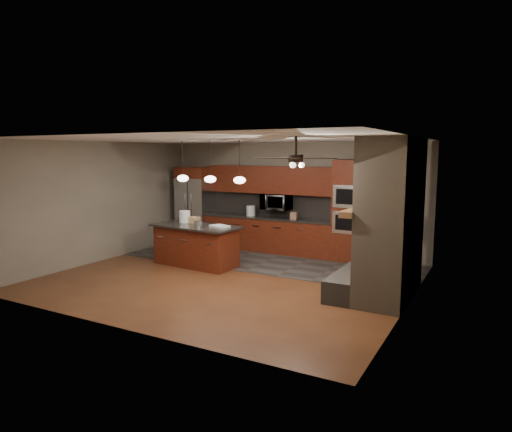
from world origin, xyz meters
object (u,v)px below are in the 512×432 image
Objects in this scene: oven_tower at (351,211)px; paint_tray at (220,226)px; refrigerator at (196,206)px; cardboard_box at (194,220)px; kitchen_island at (196,245)px; paint_can at (198,224)px; counter_bucket at (251,211)px; white_bucket at (185,217)px; counter_box at (294,216)px; microwave at (276,202)px.

paint_tray is at bearing -138.67° from oven_tower.
refrigerator is 9.45× the size of cardboard_box.
kitchen_island is at bearing -49.34° from cardboard_box.
paint_can is 0.69× the size of counter_bucket.
oven_tower reaches higher than counter_bucket.
refrigerator reaches higher than paint_tray.
refrigerator is 1.02× the size of kitchen_island.
white_bucket is at bearing -110.83° from counter_bucket.
paint_can is 1.00× the size of counter_box.
white_bucket is 1.04× the size of counter_bucket.
counter_bucket is (0.09, 2.22, 0.05)m from paint_can.
microwave is 2.17m from paint_tray.
microwave is 2.50m from kitchen_island.
oven_tower reaches higher than cardboard_box.
counter_bucket is (0.24, 2.10, 0.57)m from kitchen_island.
kitchen_island is 0.63m from cardboard_box.
cardboard_box reaches higher than kitchen_island.
kitchen_island is at bearing -24.74° from white_bucket.
paint_can is 0.49m from paint_tray.
counter_box is at bearing 0.60° from refrigerator.
paint_can is (0.63, -0.33, -0.08)m from white_bucket.
kitchen_island is 0.78m from paint_tray.
white_bucket is 1.51× the size of paint_can.
refrigerator is 11.93× the size of counter_box.
microwave is 2.68× the size of white_bucket.
refrigerator is at bearing 130.67° from kitchen_island.
counter_box is at bearing -2.28° from counter_bucket.
microwave is 0.35× the size of kitchen_island.
paint_can is at bearing -109.72° from microwave.
counter_box is at bearing 42.92° from white_bucket.
white_bucket reaches higher than counter_bucket.
paint_can is 0.79× the size of cardboard_box.
counter_box is (1.35, 2.17, 0.01)m from paint_can.
paint_tray is at bearing -8.99° from white_bucket.
white_bucket is 0.67× the size of paint_tray.
paint_tray is (2.08, -1.97, -0.13)m from refrigerator.
paint_can is (-2.79, -2.21, -0.21)m from oven_tower.
counter_box is (0.89, 2.01, 0.05)m from paint_tray.
counter_bucket is at bearing 118.17° from paint_tray.
refrigerator reaches higher than counter_bucket.
microwave reaches higher than kitchen_island.
paint_can is at bearing -45.10° from cardboard_box.
counter_bucket is at bearing -176.04° from microwave.
refrigerator reaches higher than microwave.
refrigerator reaches higher than white_bucket.
paint_tray is (-0.35, -2.11, -0.36)m from microwave.
kitchen_island is 0.79m from white_bucket.
counter_bucket is (-0.72, -0.05, -0.27)m from microwave.
cardboard_box is at bearing -176.43° from paint_tray.
refrigerator is at bearing -179.04° from oven_tower.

